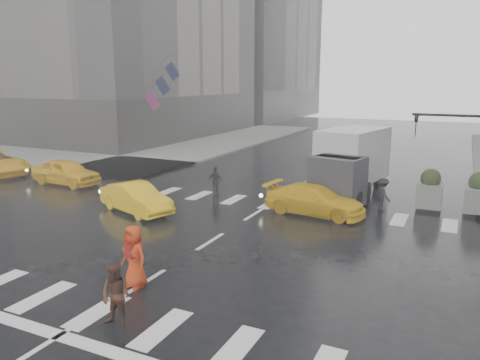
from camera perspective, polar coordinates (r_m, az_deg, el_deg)
The scene contains 14 objects.
ground at distance 17.64m, azimuth -3.63°, elevation -7.49°, with size 120.00×120.00×0.00m, color black.
sidewalk_nw at distance 42.69m, azimuth -15.13°, elevation 3.81°, with size 35.00×35.00×0.15m, color slate.
road_markings at distance 17.64m, azimuth -3.63°, elevation -7.47°, with size 18.00×48.00×0.01m, color silver, non-canonical shape.
planter_west at distance 23.24m, azimuth 22.13°, elevation -1.05°, with size 1.10×1.10×1.80m.
planter_mid at distance 23.22m, azimuth 27.04°, elevation -1.50°, with size 1.10×1.10×1.80m.
flag_cluster at distance 40.35m, azimuth -9.76°, elevation 11.53°, with size 2.87×3.06×4.69m.
pedestrian_brown at distance 12.03m, azimuth -14.91°, elevation -13.47°, with size 0.77×0.60×1.59m, color #422317.
pedestrian_orange at distance 13.97m, azimuth -12.78°, elevation -9.08°, with size 1.00×0.75×1.86m.
pedestrian_far_a at distance 24.27m, azimuth -2.94°, elevation -0.17°, with size 0.89×0.54×1.52m, color black.
pedestrian_far_b at distance 22.45m, azimuth 17.01°, elevation -1.67°, with size 1.00×0.55×1.54m, color black.
taxi_front at distance 28.70m, azimuth -20.45°, elevation 0.94°, with size 1.75×4.34×1.48m, color yellow.
taxi_mid at distance 21.72m, azimuth -12.56°, elevation -2.16°, with size 1.42×4.06×1.34m, color yellow.
taxi_rear at distance 21.17m, azimuth 9.10°, elevation -2.42°, with size 1.85×4.01×1.32m, color yellow.
box_truck at distance 24.62m, azimuth 13.15°, elevation 2.22°, with size 2.41×6.44×3.42m.
Camera 1 is at (8.17, -14.48, 5.90)m, focal length 35.00 mm.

